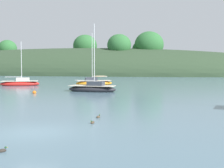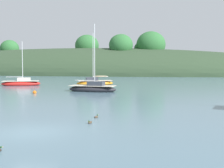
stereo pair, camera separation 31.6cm
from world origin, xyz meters
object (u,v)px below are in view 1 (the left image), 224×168
Objects in this scene: duck_trailing at (98,117)px; duck_straggler at (2,151)px; sailboat_orange_cutter at (94,83)px; sailboat_white_near at (92,88)px; mooring_buoy_outer at (34,92)px; sailboat_yellow_far at (20,83)px; duck_lead at (92,122)px.

duck_straggler is (-1.84, -8.56, 0.00)m from duck_trailing.
sailboat_orange_cutter reaches higher than duck_straggler.
mooring_buoy_outer is (-6.01, -3.86, -0.26)m from sailboat_white_near.
sailboat_orange_cutter is at bearing 104.13° from sailboat_white_near.
sailboat_orange_cutter is 22.12× the size of duck_straggler.
duck_lead is at bearing -55.29° from sailboat_yellow_far.
duck_lead and duck_straggler have the same top height.
sailboat_white_near is at bearing 32.74° from mooring_buoy_outer.
mooring_buoy_outer is 24.92m from duck_straggler.
mooring_buoy_outer reaches higher than duck_straggler.
mooring_buoy_outer is at bearing -101.22° from sailboat_orange_cutter.
sailboat_yellow_far is at bearing 116.77° from duck_straggler.
sailboat_orange_cutter is (-2.93, 11.64, -0.00)m from sailboat_white_near.
sailboat_white_near reaches higher than duck_straggler.
sailboat_yellow_far is 32.51m from duck_trailing.
sailboat_orange_cutter reaches higher than duck_trailing.
mooring_buoy_outer reaches higher than duck_trailing.
sailboat_yellow_far is 34.22m from duck_lead.
mooring_buoy_outer is (7.96, -11.68, -0.25)m from sailboat_yellow_far.
duck_trailing is at bearing -74.52° from sailboat_orange_cutter.
sailboat_white_near is 27.12m from duck_straggler.
duck_trailing is at bearing 77.90° from duck_straggler.
duck_lead is at bearing -54.99° from mooring_buoy_outer.
sailboat_yellow_far is 13.30× the size of mooring_buoy_outer.
sailboat_white_near is 21.05m from duck_lead.
sailboat_orange_cutter is 20.31× the size of duck_lead.
sailboat_orange_cutter is 15.99× the size of mooring_buoy_outer.
sailboat_white_near is 1.00× the size of sailboat_orange_cutter.
sailboat_white_near reaches higher than duck_lead.
duck_lead is (5.51, -20.31, -0.33)m from sailboat_white_near.
duck_trailing is at bearing -73.66° from sailboat_white_near.
duck_lead is (11.52, -16.45, -0.07)m from mooring_buoy_outer.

